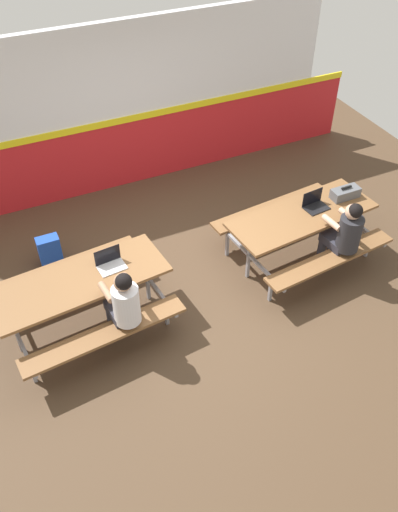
{
  "coord_description": "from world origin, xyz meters",
  "views": [
    {
      "loc": [
        -2.11,
        -4.58,
        5.06
      ],
      "look_at": [
        0.0,
        -0.01,
        0.55
      ],
      "focal_mm": 37.73,
      "sensor_mm": 36.0,
      "label": 1
    }
  ],
  "objects_px": {
    "picnic_table_left": "(82,290)",
    "student_nearer": "(124,303)",
    "laptop_silver": "(110,263)",
    "backpack_dark": "(50,251)",
    "toolbox_grey": "(345,193)",
    "laptop_dark": "(315,204)",
    "student_further": "(344,233)",
    "picnic_table_right": "(301,223)"
  },
  "relations": [
    {
      "from": "picnic_table_left",
      "to": "student_nearer",
      "type": "height_order",
      "value": "student_nearer"
    },
    {
      "from": "picnic_table_left",
      "to": "student_nearer",
      "type": "bearing_deg",
      "value": -56.41
    },
    {
      "from": "laptop_silver",
      "to": "backpack_dark",
      "type": "relative_size",
      "value": 0.77
    },
    {
      "from": "toolbox_grey",
      "to": "laptop_silver",
      "type": "bearing_deg",
      "value": 179.71
    },
    {
      "from": "laptop_dark",
      "to": "backpack_dark",
      "type": "xyz_separation_m",
      "value": [
        -3.39,
        1.24,
        -0.57
      ]
    },
    {
      "from": "student_further",
      "to": "laptop_silver",
      "type": "height_order",
      "value": "student_further"
    },
    {
      "from": "student_nearer",
      "to": "toolbox_grey",
      "type": "height_order",
      "value": "student_nearer"
    },
    {
      "from": "laptop_silver",
      "to": "backpack_dark",
      "type": "height_order",
      "value": "laptop_silver"
    },
    {
      "from": "picnic_table_right",
      "to": "picnic_table_left",
      "type": "bearing_deg",
      "value": 179.77
    },
    {
      "from": "laptop_dark",
      "to": "toolbox_grey",
      "type": "relative_size",
      "value": 0.85
    },
    {
      "from": "student_nearer",
      "to": "laptop_dark",
      "type": "relative_size",
      "value": 3.55
    },
    {
      "from": "picnic_table_right",
      "to": "student_nearer",
      "type": "relative_size",
      "value": 1.74
    },
    {
      "from": "toolbox_grey",
      "to": "backpack_dark",
      "type": "bearing_deg",
      "value": 162.47
    },
    {
      "from": "picnic_table_right",
      "to": "student_nearer",
      "type": "height_order",
      "value": "student_nearer"
    },
    {
      "from": "laptop_silver",
      "to": "student_further",
      "type": "bearing_deg",
      "value": -12.02
    },
    {
      "from": "backpack_dark",
      "to": "laptop_dark",
      "type": "bearing_deg",
      "value": -20.12
    },
    {
      "from": "student_further",
      "to": "toolbox_grey",
      "type": "distance_m",
      "value": 0.75
    },
    {
      "from": "student_nearer",
      "to": "backpack_dark",
      "type": "distance_m",
      "value": 1.94
    },
    {
      "from": "picnic_table_right",
      "to": "toolbox_grey",
      "type": "bearing_deg",
      "value": 5.75
    },
    {
      "from": "student_further",
      "to": "laptop_silver",
      "type": "xyz_separation_m",
      "value": [
        -2.91,
        0.62,
        0.08
      ]
    },
    {
      "from": "picnic_table_right",
      "to": "laptop_silver",
      "type": "relative_size",
      "value": 6.16
    },
    {
      "from": "picnic_table_left",
      "to": "picnic_table_right",
      "type": "bearing_deg",
      "value": -0.23
    },
    {
      "from": "toolbox_grey",
      "to": "picnic_table_right",
      "type": "bearing_deg",
      "value": -174.25
    },
    {
      "from": "student_further",
      "to": "toolbox_grey",
      "type": "bearing_deg",
      "value": 54.37
    },
    {
      "from": "picnic_table_left",
      "to": "student_nearer",
      "type": "distance_m",
      "value": 0.64
    },
    {
      "from": "picnic_table_right",
      "to": "student_nearer",
      "type": "xyz_separation_m",
      "value": [
        -2.67,
        -0.51,
        0.13
      ]
    },
    {
      "from": "picnic_table_right",
      "to": "toolbox_grey",
      "type": "distance_m",
      "value": 0.77
    },
    {
      "from": "picnic_table_left",
      "to": "backpack_dark",
      "type": "bearing_deg",
      "value": 96.48
    },
    {
      "from": "laptop_silver",
      "to": "laptop_dark",
      "type": "bearing_deg",
      "value": -0.59
    },
    {
      "from": "picnic_table_right",
      "to": "backpack_dark",
      "type": "distance_m",
      "value": 3.44
    },
    {
      "from": "student_nearer",
      "to": "backpack_dark",
      "type": "bearing_deg",
      "value": 105.26
    },
    {
      "from": "picnic_table_right",
      "to": "student_further",
      "type": "distance_m",
      "value": 0.62
    },
    {
      "from": "picnic_table_left",
      "to": "student_further",
      "type": "distance_m",
      "value": 3.35
    },
    {
      "from": "picnic_table_left",
      "to": "toolbox_grey",
      "type": "xyz_separation_m",
      "value": [
        3.74,
        0.06,
        0.23
      ]
    },
    {
      "from": "picnic_table_left",
      "to": "picnic_table_right",
      "type": "relative_size",
      "value": 1.0
    },
    {
      "from": "picnic_table_left",
      "to": "toolbox_grey",
      "type": "distance_m",
      "value": 3.75
    },
    {
      "from": "student_nearer",
      "to": "student_further",
      "type": "xyz_separation_m",
      "value": [
        2.96,
        -0.02,
        0.0
      ]
    },
    {
      "from": "student_nearer",
      "to": "toolbox_grey",
      "type": "xyz_separation_m",
      "value": [
        3.39,
        0.59,
        0.1
      ]
    },
    {
      "from": "picnic_table_left",
      "to": "laptop_dark",
      "type": "distance_m",
      "value": 3.25
    },
    {
      "from": "student_nearer",
      "to": "toolbox_grey",
      "type": "relative_size",
      "value": 3.02
    },
    {
      "from": "picnic_table_left",
      "to": "laptop_silver",
      "type": "height_order",
      "value": "laptop_silver"
    },
    {
      "from": "picnic_table_left",
      "to": "toolbox_grey",
      "type": "bearing_deg",
      "value": 0.93
    }
  ]
}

